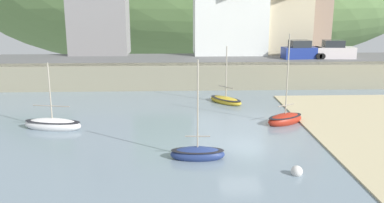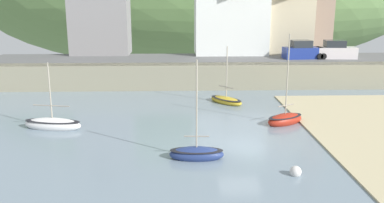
{
  "view_description": "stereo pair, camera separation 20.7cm",
  "coord_description": "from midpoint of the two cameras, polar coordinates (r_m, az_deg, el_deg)",
  "views": [
    {
      "loc": [
        -3.87,
        -23.18,
        8.69
      ],
      "look_at": [
        -2.7,
        6.59,
        1.24
      ],
      "focal_mm": 38.66,
      "sensor_mm": 36.0,
      "label": 1
    },
    {
      "loc": [
        -3.66,
        -23.19,
        8.69
      ],
      "look_at": [
        -2.7,
        6.59,
        1.24
      ],
      "focal_mm": 38.66,
      "sensor_mm": 36.0,
      "label": 2
    }
  ],
  "objects": [
    {
      "name": "quay_seawall",
      "position": [
        41.51,
        3.01,
        3.85
      ],
      "size": [
        48.0,
        9.4,
        2.4
      ],
      "color": "gray",
      "rests_on": "ground"
    },
    {
      "name": "waterfront_building_left",
      "position": [
        49.19,
        -12.97,
        13.08
      ],
      "size": [
        6.88,
        4.38,
        11.31
      ],
      "color": "gray",
      "rests_on": "ground"
    },
    {
      "name": "waterfront_building_centre",
      "position": [
        48.79,
        5.08,
        12.1
      ],
      "size": [
        8.49,
        5.7,
        9.2
      ],
      "color": "white",
      "rests_on": "ground"
    },
    {
      "name": "waterfront_building_right",
      "position": [
        49.83,
        11.71,
        11.8
      ],
      "size": [
        7.45,
        4.37,
        8.96
      ],
      "color": "beige",
      "rests_on": "ground"
    },
    {
      "name": "sailboat_white_hull",
      "position": [
        29.88,
        -18.86,
        -3.02
      ],
      "size": [
        4.23,
        2.02,
        4.79
      ],
      "rotation": [
        0.0,
        0.0,
        -0.19
      ],
      "color": "white",
      "rests_on": "ground"
    },
    {
      "name": "fishing_boat_green",
      "position": [
        23.19,
        0.51,
        -7.17
      ],
      "size": [
        3.09,
        1.36,
        5.76
      ],
      "rotation": [
        0.0,
        0.0,
        -0.04
      ],
      "color": "navy",
      "rests_on": "ground"
    },
    {
      "name": "sailboat_nearest_shore",
      "position": [
        30.2,
        12.53,
        -2.37
      ],
      "size": [
        3.23,
        2.59,
        6.58
      ],
      "rotation": [
        0.0,
        0.0,
        0.52
      ],
      "color": "#A72717",
      "rests_on": "ground"
    },
    {
      "name": "sailboat_blue_trim",
      "position": [
        35.41,
        4.52,
        0.2
      ],
      "size": [
        3.19,
        3.41,
        4.99
      ],
      "rotation": [
        0.0,
        0.0,
        -0.86
      ],
      "color": "gold",
      "rests_on": "ground"
    },
    {
      "name": "parked_car_near_slipway",
      "position": [
        46.2,
        14.7,
        6.77
      ],
      "size": [
        4.26,
        2.12,
        1.95
      ],
      "rotation": [
        0.0,
        0.0,
        0.1
      ],
      "color": "navy",
      "rests_on": "ground"
    },
    {
      "name": "parked_car_by_wall",
      "position": [
        47.39,
        18.96,
        6.64
      ],
      "size": [
        4.21,
        2.0,
        1.95
      ],
      "rotation": [
        0.0,
        0.0,
        -0.07
      ],
      "color": "silver",
      "rests_on": "ground"
    },
    {
      "name": "mooring_buoy",
      "position": [
        21.83,
        13.99,
        -9.34
      ],
      "size": [
        0.6,
        0.6,
        0.6
      ],
      "color": "silver",
      "rests_on": "ground"
    }
  ]
}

